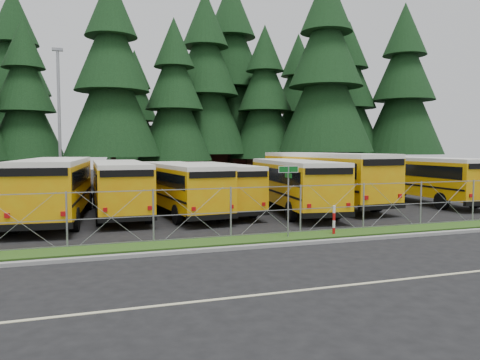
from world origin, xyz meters
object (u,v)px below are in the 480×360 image
at_px(bus_1, 56,190).
at_px(bus_4, 215,188).
at_px(bus_5, 293,186).
at_px(striped_bollard, 334,220).
at_px(bus_3, 180,189).
at_px(bus_2, 119,189).
at_px(bus_6, 320,180).
at_px(bus_east, 422,180).
at_px(light_standard, 59,118).
at_px(street_sign, 288,186).

distance_m(bus_1, bus_4, 8.09).
height_order(bus_5, striped_bollard, bus_5).
distance_m(bus_3, bus_5, 6.09).
bearing_deg(bus_5, bus_1, -177.90).
bearing_deg(bus_3, bus_2, 159.91).
height_order(bus_1, striped_bollard, bus_1).
bearing_deg(bus_6, bus_east, -10.47).
relative_size(bus_2, bus_3, 1.04).
relative_size(bus_6, light_standard, 1.20).
bearing_deg(bus_2, light_standard, 109.42).
xyz_separation_m(bus_1, bus_4, (8.07, 0.58, -0.18)).
distance_m(bus_1, street_sign, 11.57).
relative_size(bus_2, street_sign, 3.78).
height_order(bus_3, bus_east, bus_east).
bearing_deg(bus_4, bus_1, -178.55).
relative_size(bus_1, bus_5, 1.05).
bearing_deg(bus_east, bus_1, -177.75).
height_order(street_sign, light_standard, light_standard).
height_order(bus_1, bus_5, bus_1).
relative_size(bus_4, bus_east, 0.91).
xyz_separation_m(bus_east, striped_bollard, (-10.89, -7.91, -0.84)).
height_order(bus_east, striped_bollard, bus_east).
relative_size(bus_3, bus_6, 0.84).
relative_size(bus_3, bus_5, 0.95).
bearing_deg(light_standard, bus_1, -89.04).
bearing_deg(striped_bollard, bus_3, 121.62).
relative_size(bus_3, bus_4, 1.02).
relative_size(bus_2, bus_6, 0.87).
xyz_separation_m(bus_1, light_standard, (-0.17, 9.96, 4.01)).
bearing_deg(bus_east, bus_4, -179.71).
height_order(bus_1, bus_6, bus_6).
xyz_separation_m(bus_4, light_standard, (-8.23, 9.38, 4.19)).
relative_size(bus_2, bus_east, 0.96).
bearing_deg(bus_6, bus_4, 178.83).
bearing_deg(bus_east, street_sign, -147.17).
distance_m(bus_4, street_sign, 8.20).
bearing_deg(striped_bollard, bus_5, 78.88).
bearing_deg(light_standard, bus_2, -70.88).
bearing_deg(bus_4, bus_6, 0.90).
bearing_deg(light_standard, bus_6, -30.94).
height_order(bus_5, light_standard, light_standard).
xyz_separation_m(bus_2, bus_4, (5.06, -0.22, -0.08)).
distance_m(bus_6, bus_east, 6.88).
height_order(bus_1, street_sign, bus_1).
xyz_separation_m(bus_1, bus_6, (14.79, 0.99, 0.10)).
bearing_deg(striped_bollard, bus_east, 35.99).
relative_size(striped_bollard, light_standard, 0.12).
distance_m(street_sign, light_standard, 19.96).
xyz_separation_m(bus_6, striped_bollard, (-4.05, -8.60, -0.99)).
relative_size(bus_3, street_sign, 3.65).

